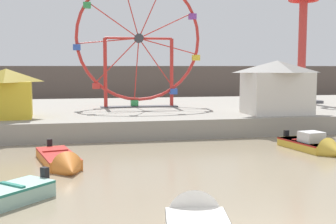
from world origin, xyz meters
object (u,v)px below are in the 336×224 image
motorboat_mustard_yellow (315,146)px  ferris_wheel_red_frame (139,41)px  motorboat_orange_hull (62,162)px  carnival_booth_white_ticket (277,86)px  carnival_booth_yellow_awning (7,92)px  drop_tower_red_tower (303,30)px

motorboat_mustard_yellow → ferris_wheel_red_frame: size_ratio=0.43×
motorboat_orange_hull → carnival_booth_white_ticket: size_ratio=1.13×
carnival_booth_white_ticket → carnival_booth_yellow_awning: (-17.20, 1.12, -0.27)m
drop_tower_red_tower → carnival_booth_yellow_awning: 24.98m
motorboat_mustard_yellow → carnival_booth_white_ticket: bearing=160.8°
ferris_wheel_red_frame → carnival_booth_yellow_awning: ferris_wheel_red_frame is taller
ferris_wheel_red_frame → motorboat_mustard_yellow: bearing=-63.1°
motorboat_orange_hull → motorboat_mustard_yellow: (12.45, 0.97, 0.06)m
drop_tower_red_tower → carnival_booth_white_ticket: 11.33m
motorboat_orange_hull → drop_tower_red_tower: (19.91, 16.42, 7.22)m
carnival_booth_white_ticket → drop_tower_red_tower: bearing=52.4°
motorboat_orange_hull → carnival_booth_white_ticket: bearing=107.3°
ferris_wheel_red_frame → motorboat_orange_hull: bearing=-109.9°
motorboat_mustard_yellow → ferris_wheel_red_frame: ferris_wheel_red_frame is taller
carnival_booth_yellow_awning → motorboat_orange_hull: bearing=-73.3°
ferris_wheel_red_frame → carnival_booth_yellow_awning: bearing=-147.4°
carnival_booth_white_ticket → motorboat_orange_hull: bearing=-150.3°
motorboat_orange_hull → drop_tower_red_tower: bearing=116.3°
motorboat_orange_hull → motorboat_mustard_yellow: size_ratio=1.19×
motorboat_mustard_yellow → carnival_booth_white_ticket: 7.70m
motorboat_orange_hull → carnival_booth_white_ticket: 16.11m
carnival_booth_white_ticket → ferris_wheel_red_frame: bearing=139.7°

